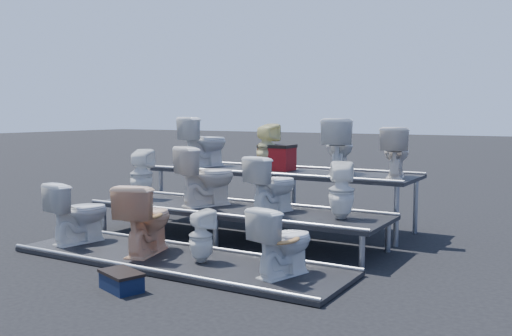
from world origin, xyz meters
The scene contains 18 objects.
ground centered at (0.00, 0.00, 0.00)m, with size 80.00×80.00×0.00m, color black.
tier_front centered at (0.00, -1.30, 0.03)m, with size 4.20×1.20×0.06m, color black.
tier_mid centered at (0.00, 0.00, 0.23)m, with size 4.20×1.20×0.46m, color black.
tier_back centered at (0.00, 1.30, 0.43)m, with size 4.20×1.20×0.86m, color black.
toilet_0 centered at (-1.60, -1.30, 0.46)m, with size 0.45×0.79×0.80m, color silver.
toilet_1 centered at (-0.45, -1.30, 0.49)m, with size 0.48×0.84×0.86m, color #E6AF83.
toilet_2 centered at (0.36, -1.30, 0.36)m, with size 0.27×0.28×0.60m, color silver.
toilet_3 centered at (1.41, -1.30, 0.43)m, with size 0.41×0.72×0.73m, color silver.
toilet_4 centered at (-1.67, 0.00, 0.83)m, with size 0.34×0.34×0.75m, color silver.
toilet_5 centered at (-0.47, 0.00, 0.88)m, with size 0.47×0.82×0.84m, color silver.
toilet_6 centered at (0.58, 0.00, 0.83)m, with size 0.41×0.72×0.74m, color silver.
toilet_7 centered at (1.54, 0.00, 0.81)m, with size 0.32×0.32×0.70m, color silver.
toilet_8 centered at (-1.43, 1.30, 1.27)m, with size 0.46×0.81×0.83m, color silver.
toilet_9 centered at (-0.24, 1.30, 1.22)m, with size 0.33×0.33×0.73m, color beige.
toilet_10 centered at (0.96, 1.30, 1.27)m, with size 0.46×0.80×0.82m, color silver.
toilet_11 centered at (1.81, 1.30, 1.21)m, with size 0.39×0.69×0.70m, color silver.
red_crate centered at (-0.09, 1.37, 1.04)m, with size 0.49×0.39×0.35m, color maroon.
step_stool centered at (0.18, -2.39, 0.08)m, with size 0.45×0.27×0.16m, color black.
Camera 1 is at (4.11, -6.48, 1.75)m, focal length 40.00 mm.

